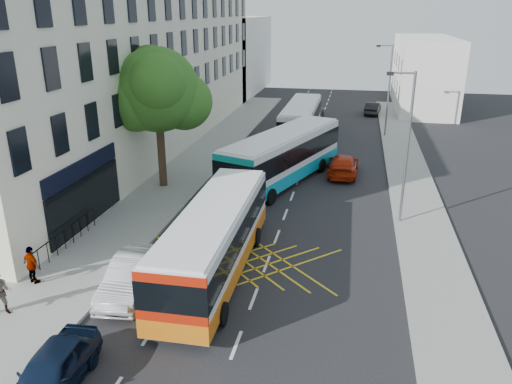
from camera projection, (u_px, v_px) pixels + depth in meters
The scene contains 20 objects.
ground at pixel (236, 345), 17.40m from camera, with size 120.00×120.00×0.00m, color black.
pavement_left at pixel (164, 186), 32.74m from camera, with size 5.00×70.00×0.15m, color gray.
pavement_right at pixel (417, 204), 29.78m from camera, with size 3.00×70.00×0.15m, color gray.
terrace_main at pixel (137, 65), 40.19m from camera, with size 8.30×45.00×13.50m.
terrace_far at pixel (230, 55), 68.86m from camera, with size 8.00×20.00×10.00m, color silver.
building_right at pixel (423, 73), 58.14m from camera, with size 6.00×18.00×8.00m, color silver.
street_tree at pixel (157, 91), 30.57m from camera, with size 6.30×5.70×8.80m.
lamp_near at pixel (406, 141), 25.70m from camera, with size 1.45×0.15×8.00m.
lamp_far at pixel (388, 86), 44.10m from camera, with size 1.45×0.15×8.00m.
railings at pixel (65, 238), 23.82m from camera, with size 0.08×5.60×1.14m, color black, non-canonical shape.
bus_near at pixel (215, 239), 21.58m from camera, with size 2.86×11.13×3.12m.
bus_mid at pixel (283, 156), 33.19m from camera, with size 6.76×12.33×3.41m.
bus_far at pixel (301, 120), 44.45m from camera, with size 2.87×11.35×3.19m.
parked_car_blue at pixel (52, 371), 15.12m from camera, with size 1.64×4.07×1.39m, color black.
parked_car_silver at pixel (133, 276), 20.38m from camera, with size 1.63×4.69×1.54m, color #B0B3B8.
red_hatchback at pixel (343, 165), 35.06m from camera, with size 2.00×4.92×1.43m, color #AA2107.
distant_car_grey at pixel (311, 113), 52.43m from camera, with size 2.28×4.95×1.38m, color #45474E.
distant_car_dark at pixel (373, 108), 55.24m from camera, with size 1.41×4.03×1.33m, color black.
pedestrian_near at pixel (0, 293), 18.59m from camera, with size 0.88×0.69×1.82m, color gray.
pedestrian_far at pixel (32, 265), 20.77m from camera, with size 0.98×0.41×1.68m, color gray.
Camera 1 is at (3.54, -14.06, 11.02)m, focal length 35.00 mm.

